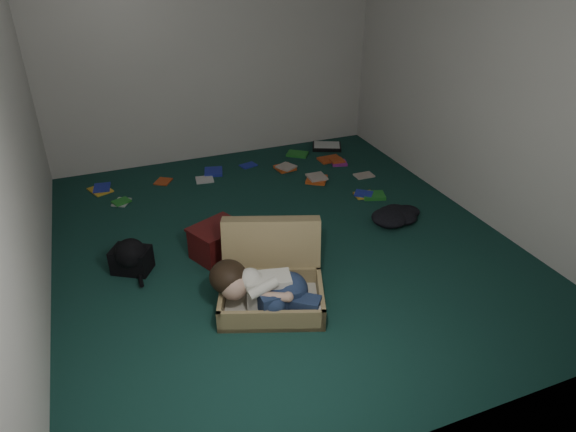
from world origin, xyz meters
TOP-DOWN VIEW (x-y plane):
  - floor at (0.00, 0.00)m, footprint 4.50×4.50m
  - wall_back at (0.00, 2.25)m, footprint 4.50×0.00m
  - wall_front at (0.00, -2.25)m, footprint 4.50×0.00m
  - wall_left at (-2.00, 0.00)m, footprint 0.00×4.50m
  - wall_right at (2.00, 0.00)m, footprint 0.00×4.50m
  - suitcase at (-0.36, -0.72)m, footprint 1.00×0.99m
  - person at (-0.48, -0.88)m, footprint 0.77×0.61m
  - maroon_bin at (-0.61, -0.01)m, footprint 0.54×0.49m
  - backpack at (-1.35, 0.04)m, footprint 0.49×0.47m
  - clothing_pile at (1.22, -0.04)m, footprint 0.49×0.45m
  - paper_tray at (1.38, 1.95)m, footprint 0.46×0.41m
  - book_scatter at (0.35, 1.38)m, footprint 3.13×1.63m

SIDE VIEW (x-z plane):
  - floor at x=0.00m, z-range 0.00..0.00m
  - book_scatter at x=0.35m, z-range 0.00..0.02m
  - paper_tray at x=1.38m, z-range 0.00..0.05m
  - clothing_pile at x=1.22m, z-range 0.00..0.13m
  - backpack at x=-1.35m, z-range 0.00..0.23m
  - maroon_bin at x=-0.61m, z-range 0.00..0.30m
  - suitcase at x=-0.36m, z-range -0.12..0.46m
  - person at x=-0.48m, z-range 0.04..0.40m
  - wall_back at x=0.00m, z-range -0.95..3.55m
  - wall_front at x=0.00m, z-range -0.95..3.55m
  - wall_left at x=-2.00m, z-range -0.95..3.55m
  - wall_right at x=2.00m, z-range -0.95..3.55m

